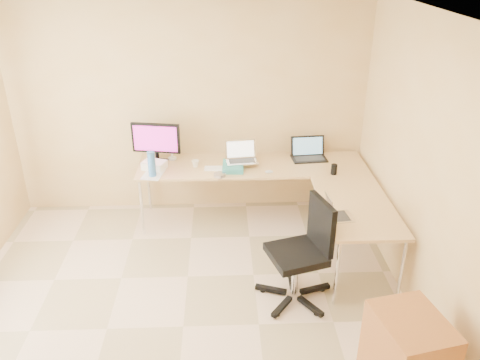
{
  "coord_description": "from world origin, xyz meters",
  "views": [
    {
      "loc": [
        0.37,
        -3.32,
        3.07
      ],
      "look_at": [
        0.55,
        1.1,
        0.9
      ],
      "focal_mm": 36.46,
      "sensor_mm": 36.0,
      "label": 1
    }
  ],
  "objects_px": {
    "laptop_center": "(242,152)",
    "laptop_black": "(310,149)",
    "desk_main": "(252,192)",
    "monitor": "(156,143)",
    "office_chair": "(296,254)",
    "desk_fan": "(172,148)",
    "keyboard": "(222,168)",
    "mug": "(195,164)",
    "desk_return": "(353,236)",
    "water_bottle": "(152,164)",
    "laptop_return": "(340,209)"
  },
  "relations": [
    {
      "from": "desk_main",
      "to": "laptop_return",
      "type": "xyz_separation_m",
      "value": [
        0.74,
        -1.25,
        0.46
      ]
    },
    {
      "from": "desk_return",
      "to": "laptop_black",
      "type": "bearing_deg",
      "value": 104.21
    },
    {
      "from": "laptop_center",
      "to": "desk_fan",
      "type": "relative_size",
      "value": 1.27
    },
    {
      "from": "desk_return",
      "to": "laptop_black",
      "type": "distance_m",
      "value": 1.27
    },
    {
      "from": "desk_return",
      "to": "office_chair",
      "type": "bearing_deg",
      "value": -143.45
    },
    {
      "from": "laptop_center",
      "to": "desk_return",
      "type": "bearing_deg",
      "value": -47.77
    },
    {
      "from": "monitor",
      "to": "office_chair",
      "type": "height_order",
      "value": "monitor"
    },
    {
      "from": "monitor",
      "to": "mug",
      "type": "height_order",
      "value": "monitor"
    },
    {
      "from": "desk_main",
      "to": "monitor",
      "type": "relative_size",
      "value": 4.68
    },
    {
      "from": "desk_main",
      "to": "water_bottle",
      "type": "relative_size",
      "value": 9.06
    },
    {
      "from": "mug",
      "to": "desk_main",
      "type": "bearing_deg",
      "value": 2.97
    },
    {
      "from": "laptop_center",
      "to": "laptop_black",
      "type": "distance_m",
      "value": 0.83
    },
    {
      "from": "keyboard",
      "to": "desk_return",
      "type": "bearing_deg",
      "value": -31.76
    },
    {
      "from": "monitor",
      "to": "desk_fan",
      "type": "bearing_deg",
      "value": 36.27
    },
    {
      "from": "laptop_black",
      "to": "monitor",
      "type": "bearing_deg",
      "value": 175.59
    },
    {
      "from": "laptop_return",
      "to": "water_bottle",
      "type": "bearing_deg",
      "value": 55.87
    },
    {
      "from": "laptop_center",
      "to": "desk_main",
      "type": "bearing_deg",
      "value": 7.06
    },
    {
      "from": "keyboard",
      "to": "mug",
      "type": "bearing_deg",
      "value": 168.08
    },
    {
      "from": "monitor",
      "to": "office_chair",
      "type": "xyz_separation_m",
      "value": [
        1.42,
        -1.61,
        -0.47
      ]
    },
    {
      "from": "keyboard",
      "to": "desk_fan",
      "type": "relative_size",
      "value": 1.39
    },
    {
      "from": "desk_main",
      "to": "office_chair",
      "type": "xyz_separation_m",
      "value": [
        0.31,
        -1.49,
        0.14
      ]
    },
    {
      "from": "monitor",
      "to": "keyboard",
      "type": "xyz_separation_m",
      "value": [
        0.75,
        -0.23,
        -0.23
      ]
    },
    {
      "from": "laptop_return",
      "to": "monitor",
      "type": "bearing_deg",
      "value": 47.22
    },
    {
      "from": "office_chair",
      "to": "monitor",
      "type": "bearing_deg",
      "value": 114.61
    },
    {
      "from": "office_chair",
      "to": "water_bottle",
      "type": "bearing_deg",
      "value": 122.64
    },
    {
      "from": "laptop_center",
      "to": "office_chair",
      "type": "height_order",
      "value": "laptop_center"
    },
    {
      "from": "laptop_center",
      "to": "desk_fan",
      "type": "distance_m",
      "value": 0.85
    },
    {
      "from": "desk_return",
      "to": "desk_fan",
      "type": "distance_m",
      "value": 2.32
    },
    {
      "from": "monitor",
      "to": "mug",
      "type": "bearing_deg",
      "value": -8.68
    },
    {
      "from": "monitor",
      "to": "laptop_black",
      "type": "relative_size",
      "value": 1.38
    },
    {
      "from": "desk_fan",
      "to": "laptop_return",
      "type": "xyz_separation_m",
      "value": [
        1.69,
        -1.45,
        -0.05
      ]
    },
    {
      "from": "laptop_black",
      "to": "office_chair",
      "type": "relative_size",
      "value": 0.4
    },
    {
      "from": "desk_fan",
      "to": "mug",
      "type": "bearing_deg",
      "value": -28.87
    },
    {
      "from": "monitor",
      "to": "desk_fan",
      "type": "distance_m",
      "value": 0.21
    },
    {
      "from": "water_bottle",
      "to": "desk_return",
      "type": "bearing_deg",
      "value": -19.27
    },
    {
      "from": "desk_main",
      "to": "laptop_return",
      "type": "relative_size",
      "value": 9.24
    },
    {
      "from": "laptop_return",
      "to": "desk_fan",
      "type": "bearing_deg",
      "value": 42.99
    },
    {
      "from": "laptop_center",
      "to": "mug",
      "type": "distance_m",
      "value": 0.55
    },
    {
      "from": "desk_return",
      "to": "mug",
      "type": "distance_m",
      "value": 1.94
    },
    {
      "from": "mug",
      "to": "desk_fan",
      "type": "relative_size",
      "value": 0.31
    },
    {
      "from": "desk_return",
      "to": "monitor",
      "type": "relative_size",
      "value": 2.3
    },
    {
      "from": "monitor",
      "to": "water_bottle",
      "type": "bearing_deg",
      "value": -82.07
    },
    {
      "from": "monitor",
      "to": "office_chair",
      "type": "relative_size",
      "value": 0.55
    },
    {
      "from": "desk_main",
      "to": "monitor",
      "type": "xyz_separation_m",
      "value": [
        -1.11,
        0.12,
        0.61
      ]
    },
    {
      "from": "laptop_return",
      "to": "keyboard",
      "type": "bearing_deg",
      "value": 37.61
    },
    {
      "from": "desk_main",
      "to": "desk_return",
      "type": "relative_size",
      "value": 2.04
    },
    {
      "from": "keyboard",
      "to": "desk_fan",
      "type": "bearing_deg",
      "value": 154.25
    },
    {
      "from": "desk_return",
      "to": "office_chair",
      "type": "xyz_separation_m",
      "value": [
        -0.67,
        -0.49,
        0.14
      ]
    },
    {
      "from": "desk_main",
      "to": "laptop_black",
      "type": "relative_size",
      "value": 6.48
    },
    {
      "from": "water_bottle",
      "to": "office_chair",
      "type": "distance_m",
      "value": 1.93
    }
  ]
}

